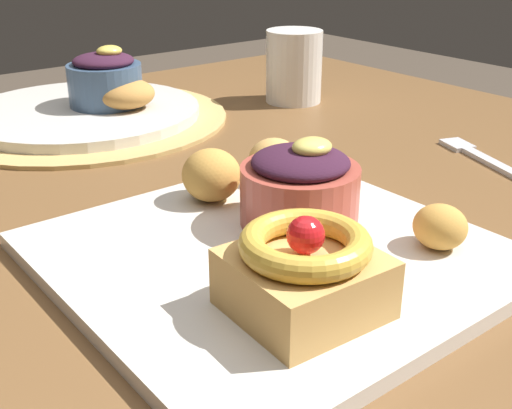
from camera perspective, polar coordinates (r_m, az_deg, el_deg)
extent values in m
cube|color=brown|center=(0.58, -11.68, -2.57)|extent=(1.24, 0.95, 0.04)
cylinder|color=brown|center=(1.30, 2.64, -4.65)|extent=(0.07, 0.07, 0.69)
cylinder|color=tan|center=(0.86, -14.85, 7.26)|extent=(0.36, 0.36, 0.00)
cube|color=silver|center=(0.48, 1.48, -4.45)|extent=(0.30, 0.30, 0.01)
cube|color=tan|center=(0.40, 4.21, -6.88)|extent=(0.09, 0.09, 0.04)
torus|color=gold|center=(0.39, 4.33, -3.44)|extent=(0.08, 0.08, 0.02)
sphere|color=red|center=(0.38, 4.36, -2.68)|extent=(0.02, 0.02, 0.02)
cylinder|color=#B24C3D|center=(0.51, 3.83, 0.81)|extent=(0.09, 0.09, 0.05)
ellipsoid|color=#38192D|center=(0.50, 3.91, 3.72)|extent=(0.08, 0.08, 0.02)
ellipsoid|color=#EAD666|center=(0.50, 4.91, 5.04)|extent=(0.03, 0.03, 0.01)
ellipsoid|color=gold|center=(0.49, 15.78, -1.88)|extent=(0.04, 0.04, 0.03)
ellipsoid|color=tan|center=(0.60, 1.61, 3.91)|extent=(0.05, 0.05, 0.04)
ellipsoid|color=gold|center=(0.55, -3.92, 2.58)|extent=(0.05, 0.05, 0.05)
cylinder|color=silver|center=(0.85, -14.91, 7.81)|extent=(0.29, 0.29, 0.01)
cylinder|color=#3D5675|center=(0.85, -13.01, 10.16)|extent=(0.09, 0.09, 0.05)
ellipsoid|color=#38192D|center=(0.85, -13.20, 12.11)|extent=(0.08, 0.08, 0.02)
ellipsoid|color=#E5CC56|center=(0.84, -12.70, 12.95)|extent=(0.03, 0.03, 0.01)
ellipsoid|color=#B77F3D|center=(0.83, -11.38, 9.46)|extent=(0.07, 0.07, 0.04)
cube|color=silver|center=(0.72, 19.95, 3.41)|extent=(0.04, 0.09, 0.00)
cube|color=silver|center=(0.76, 17.17, 5.00)|extent=(0.04, 0.04, 0.00)
cylinder|color=silver|center=(0.91, 3.33, 11.95)|extent=(0.08, 0.08, 0.10)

